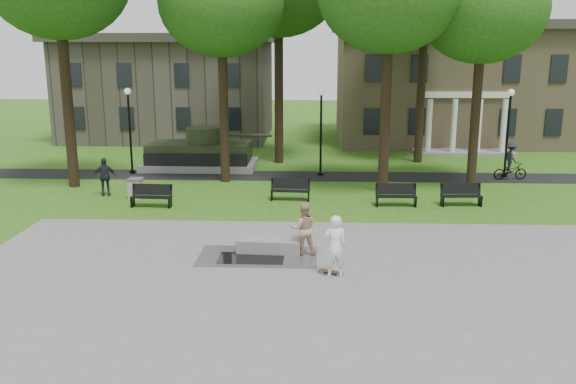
# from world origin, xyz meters

# --- Properties ---
(ground) EXTENTS (120.00, 120.00, 0.00)m
(ground) POSITION_xyz_m (0.00, 0.00, 0.00)
(ground) COLOR #2E5514
(ground) RESTS_ON ground
(plaza) EXTENTS (22.00, 16.00, 0.02)m
(plaza) POSITION_xyz_m (0.00, -5.00, 0.01)
(plaza) COLOR gray
(plaza) RESTS_ON ground
(footpath) EXTENTS (44.00, 2.60, 0.01)m
(footpath) POSITION_xyz_m (0.00, 12.00, 0.01)
(footpath) COLOR black
(footpath) RESTS_ON ground
(building_right) EXTENTS (17.00, 12.00, 8.60)m
(building_right) POSITION_xyz_m (10.00, 26.00, 4.34)
(building_right) COLOR #9E8460
(building_right) RESTS_ON ground
(building_left) EXTENTS (15.00, 10.00, 7.20)m
(building_left) POSITION_xyz_m (-11.00, 26.50, 3.60)
(building_left) COLOR #4C443D
(building_left) RESTS_ON ground
(tree_1) EXTENTS (6.20, 6.20, 11.63)m
(tree_1) POSITION_xyz_m (-4.50, 10.50, 8.95)
(tree_1) COLOR black
(tree_1) RESTS_ON ground
(tree_3) EXTENTS (6.00, 6.00, 11.19)m
(tree_3) POSITION_xyz_m (8.00, 9.50, 8.60)
(tree_3) COLOR black
(tree_3) RESTS_ON ground
(lamp_left) EXTENTS (0.36, 0.36, 4.73)m
(lamp_left) POSITION_xyz_m (-10.00, 12.30, 2.79)
(lamp_left) COLOR black
(lamp_left) RESTS_ON ground
(lamp_mid) EXTENTS (0.36, 0.36, 4.73)m
(lamp_mid) POSITION_xyz_m (0.50, 12.30, 2.79)
(lamp_mid) COLOR black
(lamp_mid) RESTS_ON ground
(lamp_right) EXTENTS (0.36, 0.36, 4.73)m
(lamp_right) POSITION_xyz_m (10.50, 12.30, 2.79)
(lamp_right) COLOR black
(lamp_right) RESTS_ON ground
(tank_monument) EXTENTS (7.45, 3.40, 2.40)m
(tank_monument) POSITION_xyz_m (-6.46, 14.00, 0.86)
(tank_monument) COLOR gray
(tank_monument) RESTS_ON ground
(puddle) EXTENTS (2.20, 1.20, 0.00)m
(puddle) POSITION_xyz_m (-1.92, -1.40, 0.02)
(puddle) COLOR black
(puddle) RESTS_ON plaza
(concrete_block) EXTENTS (2.26, 1.14, 0.45)m
(concrete_block) POSITION_xyz_m (-1.35, -0.56, 0.24)
(concrete_block) COLOR gray
(concrete_block) RESTS_ON plaza
(skateboard) EXTENTS (0.80, 0.49, 0.07)m
(skateboard) POSITION_xyz_m (0.72, -2.68, 0.06)
(skateboard) COLOR brown
(skateboard) RESTS_ON plaza
(skateboarder) EXTENTS (0.78, 0.57, 1.96)m
(skateboarder) POSITION_xyz_m (0.82, -2.92, 1.00)
(skateboarder) COLOR white
(skateboarder) RESTS_ON plaza
(friend_watching) EXTENTS (0.95, 0.78, 1.80)m
(friend_watching) POSITION_xyz_m (-0.18, -0.87, 0.92)
(friend_watching) COLOR tan
(friend_watching) RESTS_ON plaza
(pedestrian_walker) EXTENTS (1.15, 0.80, 1.82)m
(pedestrian_walker) POSITION_xyz_m (-9.79, 7.20, 0.91)
(pedestrian_walker) COLOR #21242D
(pedestrian_walker) RESTS_ON ground
(cyclist) EXTENTS (1.86, 1.08, 2.01)m
(cyclist) POSITION_xyz_m (10.57, 11.58, 0.83)
(cyclist) COLOR black
(cyclist) RESTS_ON ground
(park_bench_0) EXTENTS (1.82, 0.60, 1.00)m
(park_bench_0) POSITION_xyz_m (-7.02, 5.22, 0.52)
(park_bench_0) COLOR black
(park_bench_0) RESTS_ON ground
(park_bench_1) EXTENTS (1.82, 0.59, 1.00)m
(park_bench_1) POSITION_xyz_m (-0.93, 6.68, 0.52)
(park_bench_1) COLOR black
(park_bench_1) RESTS_ON ground
(park_bench_2) EXTENTS (1.81, 0.55, 1.00)m
(park_bench_2) POSITION_xyz_m (3.81, 5.84, 0.52)
(park_bench_2) COLOR black
(park_bench_2) RESTS_ON ground
(park_bench_3) EXTENTS (1.83, 0.64, 1.00)m
(park_bench_3) POSITION_xyz_m (6.72, 6.03, 0.52)
(park_bench_3) COLOR black
(park_bench_3) RESTS_ON ground
(trash_bin) EXTENTS (0.69, 0.69, 0.96)m
(trash_bin) POSITION_xyz_m (-8.14, 6.65, 0.49)
(trash_bin) COLOR #ADA18E
(trash_bin) RESTS_ON ground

